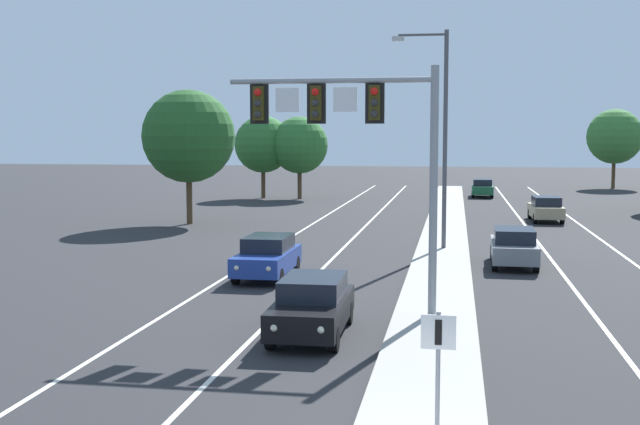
% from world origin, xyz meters
% --- Properties ---
extents(median_island, '(2.40, 110.00, 0.15)m').
position_xyz_m(median_island, '(0.00, 18.00, 0.07)').
color(median_island, '#9E9B93').
rests_on(median_island, ground).
extents(lane_stripe_oncoming_center, '(0.14, 100.00, 0.01)m').
position_xyz_m(lane_stripe_oncoming_center, '(-4.70, 25.00, 0.00)').
color(lane_stripe_oncoming_center, silver).
rests_on(lane_stripe_oncoming_center, ground).
extents(lane_stripe_receding_center, '(0.14, 100.00, 0.01)m').
position_xyz_m(lane_stripe_receding_center, '(4.70, 25.00, 0.00)').
color(lane_stripe_receding_center, silver).
rests_on(lane_stripe_receding_center, ground).
extents(edge_stripe_left, '(0.14, 100.00, 0.01)m').
position_xyz_m(edge_stripe_left, '(-8.00, 25.00, 0.00)').
color(edge_stripe_left, silver).
rests_on(edge_stripe_left, ground).
extents(edge_stripe_right, '(0.14, 100.00, 0.01)m').
position_xyz_m(edge_stripe_right, '(8.00, 25.00, 0.00)').
color(edge_stripe_right, silver).
rests_on(edge_stripe_right, ground).
extents(overhead_signal_mast, '(6.14, 0.44, 7.20)m').
position_xyz_m(overhead_signal_mast, '(-2.20, 12.00, 5.46)').
color(overhead_signal_mast, gray).
rests_on(overhead_signal_mast, median_island).
extents(median_sign_post, '(0.60, 0.10, 2.20)m').
position_xyz_m(median_sign_post, '(0.30, 2.30, 1.59)').
color(median_sign_post, gray).
rests_on(median_sign_post, median_island).
extents(street_lamp_median, '(2.58, 0.28, 10.00)m').
position_xyz_m(street_lamp_median, '(-0.18, 26.21, 5.79)').
color(street_lamp_median, '#4C4C51').
rests_on(street_lamp_median, median_island).
extents(car_oncoming_black, '(1.88, 4.49, 1.58)m').
position_xyz_m(car_oncoming_black, '(-3.19, 9.49, 0.82)').
color(car_oncoming_black, black).
rests_on(car_oncoming_black, ground).
extents(car_oncoming_blue, '(1.83, 4.47, 1.58)m').
position_xyz_m(car_oncoming_blue, '(-6.42, 17.92, 0.82)').
color(car_oncoming_blue, navy).
rests_on(car_oncoming_blue, ground).
extents(car_receding_grey, '(1.89, 4.50, 1.58)m').
position_xyz_m(car_receding_grey, '(2.95, 22.25, 0.82)').
color(car_receding_grey, slate).
rests_on(car_receding_grey, ground).
extents(car_receding_tan, '(1.89, 4.50, 1.58)m').
position_xyz_m(car_receding_tan, '(6.13, 40.28, 0.82)').
color(car_receding_tan, tan).
rests_on(car_receding_tan, ground).
extents(car_receding_green, '(1.85, 4.48, 1.58)m').
position_xyz_m(car_receding_green, '(2.86, 60.11, 0.82)').
color(car_receding_green, '#195633').
rests_on(car_receding_green, ground).
extents(tree_far_left_b, '(4.88, 4.88, 7.05)m').
position_xyz_m(tree_far_left_b, '(-15.78, 55.89, 4.61)').
color(tree_far_left_b, '#4C3823').
rests_on(tree_far_left_b, ground).
extents(tree_far_left_a, '(5.62, 5.62, 8.13)m').
position_xyz_m(tree_far_left_a, '(-15.40, 35.30, 5.31)').
color(tree_far_left_a, '#4C3823').
rests_on(tree_far_left_a, ground).
extents(tree_far_left_c, '(4.82, 4.82, 6.97)m').
position_xyz_m(tree_far_left_c, '(-12.53, 55.59, 4.55)').
color(tree_far_left_c, '#4C3823').
rests_on(tree_far_left_c, ground).
extents(tree_far_right_a, '(5.57, 5.57, 8.05)m').
position_xyz_m(tree_far_right_a, '(16.44, 74.56, 5.26)').
color(tree_far_right_a, '#4C3823').
rests_on(tree_far_right_a, ground).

